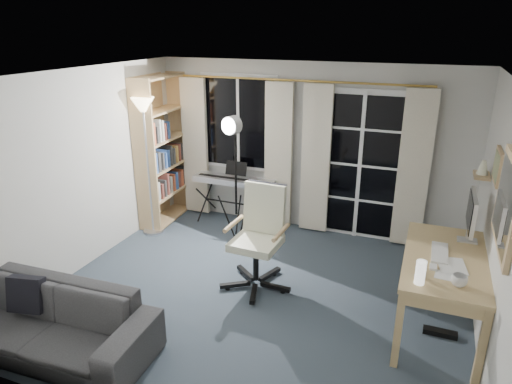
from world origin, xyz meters
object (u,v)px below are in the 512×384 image
desk (444,266)px  monitor (471,214)px  torchiere_lamp (145,126)px  mug (459,279)px  studio_light (233,141)px  bookshelf (160,154)px  keyboard_piano (234,181)px  office_chair (261,227)px  sofa (45,312)px

desk → monitor: bearing=66.1°
torchiere_lamp → mug: size_ratio=14.96×
studio_light → monitor: studio_light is taller
torchiere_lamp → studio_light: bearing=5.9°
bookshelf → keyboard_piano: 1.18m
bookshelf → studio_light: (1.36, -0.35, 0.41)m
desk → monitor: monitor is taller
office_chair → desk: size_ratio=0.79×
keyboard_piano → desk: (2.91, -1.60, 0.02)m
monitor → bookshelf: bearing=167.3°
mug → monitor: bearing=84.2°
torchiere_lamp → bookshelf: bearing=104.0°
torchiere_lamp → sofa: 2.84m
studio_light → monitor: 2.92m
bookshelf → monitor: bearing=-15.2°
torchiere_lamp → sofa: (0.54, -2.53, -1.17)m
studio_light → office_chair: 1.32m
bookshelf → desk: bearing=-21.7°
keyboard_piano → mug: 3.68m
torchiere_lamp → studio_light: (1.24, 0.13, -0.12)m
office_chair → torchiere_lamp: bearing=162.9°
studio_light → monitor: bearing=6.4°
monitor → mug: monitor is taller
mug → desk: bearing=101.3°
bookshelf → monitor: bookshelf is taller
monitor → sofa: bearing=-149.7°
bookshelf → sofa: bearing=-80.4°
office_chair → sofa: 2.34m
studio_light → monitor: size_ratio=3.16×
office_chair → mug: size_ratio=9.04×
bookshelf → torchiere_lamp: 0.73m
studio_light → desk: 2.94m
office_chair → monitor: 2.19m
mug → torchiere_lamp: bearing=160.8°
desk → mug: mug is taller
desk → monitor: size_ratio=2.60×
desk → office_chair: bearing=173.8°
bookshelf → monitor: 4.30m
keyboard_piano → office_chair: (0.97, -1.40, 0.02)m
torchiere_lamp → keyboard_piano: torchiere_lamp is taller
torchiere_lamp → desk: (3.89, -0.89, -0.87)m
office_chair → desk: (1.94, -0.20, 0.00)m
bookshelf → desk: (4.01, -1.37, -0.34)m
keyboard_piano → mug: bearing=-34.5°
monitor → mug: (-0.10, -0.95, -0.24)m
torchiere_lamp → office_chair: torchiere_lamp is taller
keyboard_piano → office_chair: office_chair is taller
desk → keyboard_piano: bearing=150.9°
studio_light → desk: size_ratio=1.21×
torchiere_lamp → monitor: (4.08, -0.44, -0.47)m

